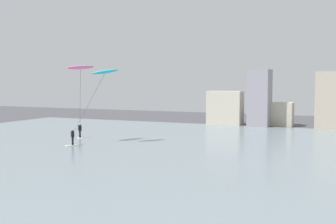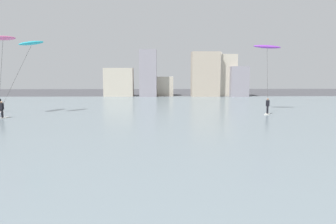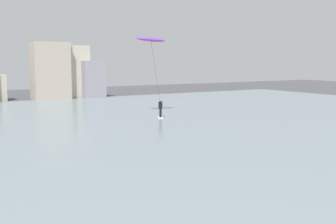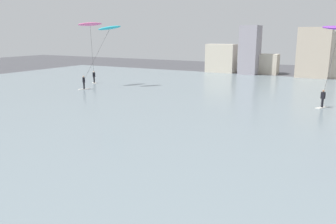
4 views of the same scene
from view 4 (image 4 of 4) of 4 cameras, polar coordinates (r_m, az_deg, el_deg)
water_bay at (r=31.89m, az=10.26°, el=0.91°), size 84.00×52.00×0.10m
far_shore_buildings at (r=57.59m, az=20.97°, el=8.92°), size 24.55×5.25×8.00m
kitesurfer_pink at (r=43.93m, az=-12.93°, el=13.32°), size 3.74×4.85×8.05m
kitesurfer_cyan at (r=42.21m, az=-10.32°, el=12.73°), size 3.87×4.78×7.67m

